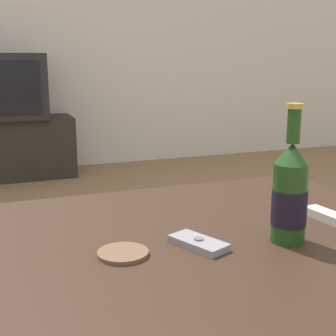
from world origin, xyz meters
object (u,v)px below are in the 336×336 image
object	(u,v)px
tv_stand	(2,149)
remote_control	(333,218)
cell_phone	(199,243)
beer_bottle	(290,194)

from	to	relation	value
tv_stand	remote_control	world-z (taller)	remote_control
cell_phone	remote_control	bearing A→B (deg)	-19.65
cell_phone	beer_bottle	bearing A→B (deg)	-35.32
beer_bottle	tv_stand	bearing A→B (deg)	99.15
beer_bottle	cell_phone	distance (m)	0.20
tv_stand	remote_control	bearing A→B (deg)	-77.43
cell_phone	remote_control	size ratio (longest dim) A/B	0.86
beer_bottle	remote_control	bearing A→B (deg)	19.57
tv_stand	beer_bottle	xyz separation A→B (m)	(0.46, -2.85, 0.36)
tv_stand	remote_control	size ratio (longest dim) A/B	6.73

